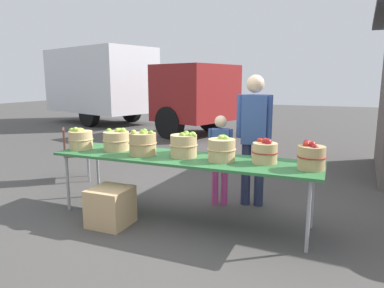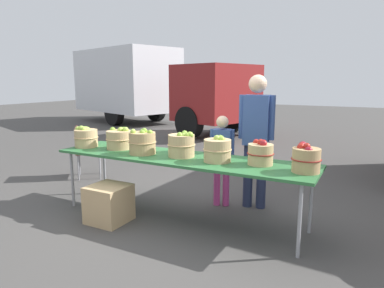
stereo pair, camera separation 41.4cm
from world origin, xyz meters
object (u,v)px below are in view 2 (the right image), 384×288
object	(u,v)px
apple_basket_green_1	(119,139)
apple_basket_green_2	(142,142)
apple_basket_green_0	(86,137)
child_customer	(222,153)
apple_basket_green_4	(218,149)
vendor_adult	(256,131)
folding_chair	(84,148)
apple_basket_green_3	(182,145)
apple_basket_red_1	(306,158)
market_table	(180,160)
box_truck	(143,84)
produce_crate	(109,204)
apple_basket_red_0	(261,153)

from	to	relation	value
apple_basket_green_1	apple_basket_green_2	distance (m)	0.46
apple_basket_green_0	child_customer	xyz separation A→B (m)	(1.65, 0.69, -0.18)
apple_basket_green_4	vendor_adult	xyz separation A→B (m)	(0.17, 0.79, 0.11)
vendor_adult	apple_basket_green_0	bearing A→B (deg)	13.61
folding_chair	apple_basket_green_0	bearing A→B (deg)	-175.34
apple_basket_green_3	apple_basket_red_1	bearing A→B (deg)	-1.46
vendor_adult	folding_chair	xyz separation A→B (m)	(-2.96, 0.01, -0.48)
apple_basket_green_4	vendor_adult	distance (m)	0.82
apple_basket_green_0	folding_chair	bearing A→B (deg)	136.92
apple_basket_green_3	child_customer	world-z (taller)	child_customer
market_table	apple_basket_green_1	xyz separation A→B (m)	(-0.92, 0.04, 0.16)
folding_chair	apple_basket_green_1	bearing A→B (deg)	-160.62
apple_basket_green_0	apple_basket_green_3	size ratio (longest dim) A/B	0.97
apple_basket_green_3	box_truck	bearing A→B (deg)	128.58
market_table	apple_basket_green_2	size ratio (longest dim) A/B	9.24
apple_basket_green_2	apple_basket_green_4	distance (m)	0.96
apple_basket_red_1	box_truck	xyz separation A→B (m)	(-7.03, 7.11, 0.60)
market_table	box_truck	bearing A→B (deg)	128.44
apple_basket_red_1	produce_crate	xyz separation A→B (m)	(-2.08, -0.45, -0.67)
vendor_adult	market_table	bearing A→B (deg)	41.28
apple_basket_green_4	market_table	bearing A→B (deg)	178.14
apple_basket_green_4	apple_basket_green_2	bearing A→B (deg)	-176.86
child_customer	folding_chair	size ratio (longest dim) A/B	1.37
apple_basket_green_3	box_truck	size ratio (longest dim) A/B	0.04
apple_basket_green_3	box_truck	world-z (taller)	box_truck
market_table	apple_basket_green_3	bearing A→B (deg)	37.04
vendor_adult	child_customer	bearing A→B (deg)	11.28
apple_basket_green_2	child_customer	bearing A→B (deg)	43.70
apple_basket_green_1	child_customer	size ratio (longest dim) A/B	0.29
box_truck	folding_chair	distance (m)	7.19
vendor_adult	apple_basket_red_0	bearing A→B (deg)	102.86
apple_basket_green_2	produce_crate	xyz separation A→B (m)	(-0.20, -0.40, -0.67)
apple_basket_green_3	apple_basket_red_1	world-z (taller)	apple_basket_green_3
apple_basket_green_0	apple_basket_green_4	bearing A→B (deg)	1.32
apple_basket_green_0	apple_basket_green_4	world-z (taller)	apple_basket_green_4
market_table	box_truck	size ratio (longest dim) A/B	0.39
apple_basket_green_3	apple_basket_red_0	world-z (taller)	apple_basket_green_3
apple_basket_green_2	produce_crate	world-z (taller)	apple_basket_green_2
apple_basket_red_1	apple_basket_red_0	bearing A→B (deg)	169.41
apple_basket_green_0	apple_basket_green_1	bearing A→B (deg)	12.28
market_table	box_truck	distance (m)	9.08
apple_basket_green_4	child_customer	distance (m)	0.71
apple_basket_green_1	apple_basket_green_3	size ratio (longest dim) A/B	1.04
market_table	apple_basket_green_3	size ratio (longest dim) A/B	9.56
market_table	folding_chair	bearing A→B (deg)	161.07
apple_basket_green_4	produce_crate	distance (m)	1.41
market_table	apple_basket_green_1	distance (m)	0.94
apple_basket_green_4	produce_crate	bearing A→B (deg)	-158.60
apple_basket_green_2	apple_basket_red_0	world-z (taller)	apple_basket_green_2
apple_basket_red_0	box_truck	xyz separation A→B (m)	(-6.56, 7.02, 0.62)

